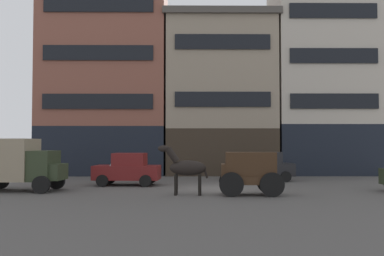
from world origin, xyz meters
TOP-DOWN VIEW (x-y plane):
  - ground_plane at (0.00, 0.00)m, footprint 120.00×120.00m
  - building_far_left at (-8.11, 10.84)m, footprint 10.01×5.92m
  - building_center_left at (0.93, 10.85)m, footprint 8.78×5.92m
  - building_center_right at (9.05, 10.84)m, footprint 8.15×5.92m
  - cargo_wagon at (1.27, -2.48)m, footprint 3.00×1.70m
  - draft_horse at (-1.68, -2.48)m, footprint 2.35×0.72m
  - delivery_truck_near at (-10.15, -0.83)m, footprint 4.45×2.38m
  - sedan_light at (3.20, 4.48)m, footprint 3.84×2.16m
  - sedan_parked_curb at (-5.01, 1.90)m, footprint 3.80×2.06m
  - pedestrian_officer at (-10.63, 4.16)m, footprint 0.43×0.43m

SIDE VIEW (x-z plane):
  - ground_plane at x=0.00m, z-range 0.00..0.00m
  - sedan_light at x=3.20m, z-range 0.00..1.83m
  - sedan_parked_curb at x=-5.01m, z-range 0.00..1.83m
  - pedestrian_officer at x=-10.63m, z-range 0.08..1.88m
  - cargo_wagon at x=1.27m, z-range 0.16..2.14m
  - draft_horse at x=-1.68m, z-range 0.12..2.42m
  - delivery_truck_near at x=-10.15m, z-range 0.11..2.73m
  - building_center_left at x=0.93m, z-range 0.04..12.42m
  - building_center_right at x=9.05m, z-range 0.05..17.61m
  - building_far_left at x=-8.11m, z-range 0.04..18.36m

